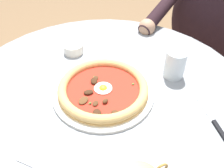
{
  "coord_description": "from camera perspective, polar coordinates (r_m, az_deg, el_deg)",
  "views": [
    {
      "loc": [
        -0.36,
        -0.43,
        1.27
      ],
      "look_at": [
        0.03,
        -0.01,
        0.75
      ],
      "focal_mm": 40.22,
      "sensor_mm": 36.0,
      "label": 1
    }
  ],
  "objects": [
    {
      "name": "diner_person",
      "position": [
        1.39,
        18.94,
        5.95
      ],
      "size": [
        0.5,
        0.39,
        1.12
      ],
      "color": "#282833",
      "rests_on": "ground"
    },
    {
      "name": "dining_table",
      "position": [
        0.89,
        -1.76,
        -9.16
      ],
      "size": [
        0.96,
        0.96,
        0.72
      ],
      "color": "gray",
      "rests_on": "ground"
    },
    {
      "name": "cafe_chair_diner",
      "position": [
        1.5,
        21.69,
        8.42
      ],
      "size": [
        0.45,
        0.45,
        0.83
      ],
      "color": "#957050",
      "rests_on": "ground"
    },
    {
      "name": "water_glass",
      "position": [
        0.84,
        14.08,
        4.14
      ],
      "size": [
        0.07,
        0.07,
        0.09
      ],
      "color": "silver",
      "rests_on": "dining_table"
    },
    {
      "name": "pizza_on_plate",
      "position": [
        0.77,
        -2.35,
        -1.33
      ],
      "size": [
        0.31,
        0.31,
        0.04
      ],
      "color": "white",
      "rests_on": "dining_table"
    },
    {
      "name": "ramekin_capers",
      "position": [
        0.95,
        -8.77,
        8.07
      ],
      "size": [
        0.07,
        0.07,
        0.03
      ],
      "color": "white",
      "rests_on": "dining_table"
    },
    {
      "name": "steak_knife",
      "position": [
        0.75,
        22.44,
        -8.38
      ],
      "size": [
        0.11,
        0.17,
        0.01
      ],
      "color": "silver",
      "rests_on": "dining_table"
    }
  ]
}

